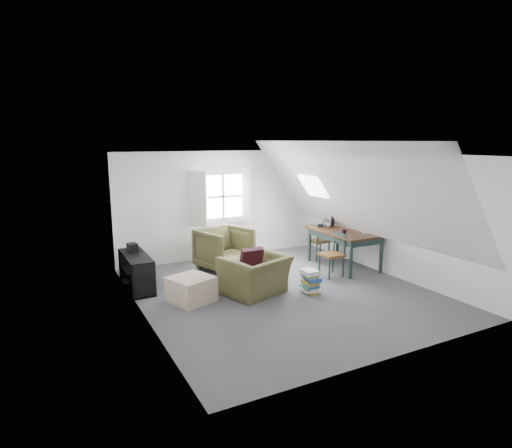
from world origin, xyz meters
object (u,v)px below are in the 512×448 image
armchair_far (225,269)px  dining_table (344,235)px  armchair_near (255,294)px  magazine_stack (310,281)px  dining_chair_near (333,254)px  dining_chair_far (320,240)px  ottoman (191,289)px  media_shelf (137,274)px

armchair_far → dining_table: (2.40, -1.02, 0.71)m
armchair_far → dining_table: dining_table is taller
armchair_far → dining_table: 2.70m
armchair_near → magazine_stack: magazine_stack is taller
armchair_near → armchair_far: 1.63m
armchair_far → magazine_stack: bearing=-86.0°
armchair_near → dining_chair_near: 1.96m
dining_chair_near → magazine_stack: 1.19m
dining_chair_far → armchair_far: bearing=-17.8°
armchair_far → armchair_near: bearing=-111.3°
armchair_far → dining_table: bearing=-40.9°
ottoman → media_shelf: (-0.69, 1.08, 0.07)m
media_shelf → armchair_far: bearing=9.5°
dining_chair_near → media_shelf: dining_chair_near is taller
armchair_far → dining_chair_near: (1.80, -1.42, 0.46)m
ottoman → dining_chair_near: size_ratio=0.74×
dining_chair_far → ottoman: bearing=8.1°
armchair_near → dining_chair_near: dining_chair_near is taller
dining_chair_far → armchair_near: bearing=19.3°
armchair_far → magazine_stack: 2.21m
dining_table → magazine_stack: (-1.58, -1.03, -0.49)m
ottoman → dining_chair_far: (3.50, 1.13, 0.25)m
armchair_near → media_shelf: 2.24m
ottoman → dining_table: 3.70m
dining_table → dining_chair_near: (-0.60, -0.40, -0.24)m
dining_chair_near → magazine_stack: bearing=-42.0°
ottoman → magazine_stack: bearing=-16.1°
dining_table → media_shelf: bearing=170.3°
ottoman → dining_table: (3.64, 0.43, 0.49)m
armchair_far → dining_chair_near: bearing=-56.2°
media_shelf → armchair_near: bearing=-35.9°
armchair_near → dining_chair_far: size_ratio=1.21×
media_shelf → magazine_stack: bearing=-32.8°
dining_table → dining_chair_near: dining_chair_near is taller
dining_table → dining_chair_near: bearing=-147.4°
armchair_near → magazine_stack: 1.03m
ottoman → armchair_far: bearing=49.4°
dining_chair_far → media_shelf: bearing=-9.0°
magazine_stack → armchair_far: bearing=111.9°
armchair_far → media_shelf: 1.99m
armchair_far → dining_chair_far: dining_chair_far is taller
armchair_near → armchair_far: bearing=-111.4°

